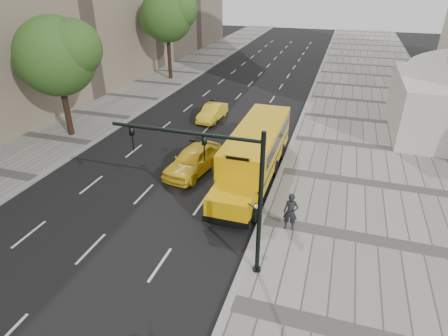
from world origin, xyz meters
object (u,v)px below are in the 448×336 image
(tree_c, at_px, (168,15))
(taxi_far, at_px, (212,112))
(school_bus, at_px, (256,149))
(taxi_near, at_px, (193,160))
(tree_b, at_px, (57,56))
(pedestrian, at_px, (291,212))
(traffic_signal, at_px, (225,183))

(tree_c, relative_size, taxi_far, 2.45)
(school_bus, height_order, taxi_near, school_bus)
(taxi_near, bearing_deg, school_bus, 22.33)
(tree_b, distance_m, taxi_near, 12.56)
(taxi_near, height_order, taxi_far, taxi_near)
(tree_c, height_order, taxi_near, tree_c)
(school_bus, bearing_deg, pedestrian, -60.28)
(taxi_near, height_order, traffic_signal, traffic_signal)
(taxi_far, bearing_deg, taxi_near, -74.90)
(tree_c, relative_size, traffic_signal, 1.54)
(school_bus, xyz_separation_m, pedestrian, (2.95, -5.16, -0.65))
(traffic_signal, bearing_deg, tree_b, 146.75)
(tree_c, height_order, pedestrian, tree_c)
(pedestrian, bearing_deg, traffic_signal, -124.73)
(taxi_far, height_order, pedestrian, pedestrian)
(tree_c, xyz_separation_m, taxi_far, (9.12, -11.44, -6.41))
(pedestrian, distance_m, traffic_signal, 4.97)
(tree_b, distance_m, school_bus, 15.60)
(tree_c, height_order, traffic_signal, tree_c)
(school_bus, xyz_separation_m, taxi_near, (-3.78, -0.85, -0.93))
(school_bus, bearing_deg, tree_b, 173.19)
(school_bus, distance_m, pedestrian, 5.98)
(taxi_far, bearing_deg, tree_b, -140.84)
(school_bus, bearing_deg, tree_c, 126.83)
(pedestrian, bearing_deg, tree_b, 158.58)
(tree_b, relative_size, pedestrian, 4.56)
(school_bus, distance_m, traffic_signal, 8.78)
(school_bus, height_order, pedestrian, school_bus)
(tree_c, bearing_deg, taxi_near, -61.81)
(tree_b, bearing_deg, taxi_near, -13.29)
(tree_c, bearing_deg, school_bus, -53.17)
(taxi_far, xyz_separation_m, pedestrian, (8.72, -13.61, 0.45))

